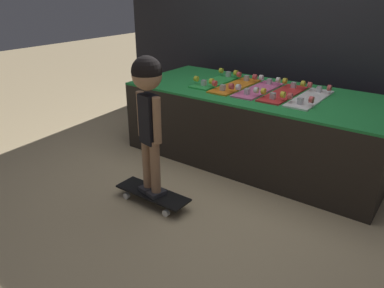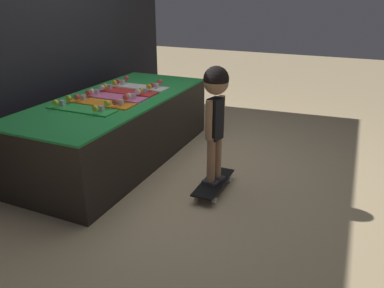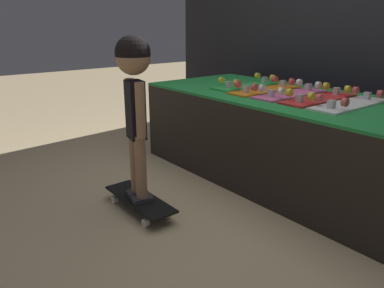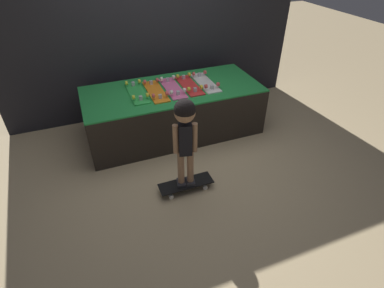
% 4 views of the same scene
% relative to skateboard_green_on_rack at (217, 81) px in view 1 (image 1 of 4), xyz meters
% --- Properties ---
extents(ground_plane, '(16.00, 16.00, 0.00)m').
position_rel_skateboard_green_on_rack_xyz_m(ground_plane, '(0.47, -0.67, -0.69)').
color(ground_plane, tan).
extents(back_wall, '(4.48, 0.10, 2.70)m').
position_rel_skateboard_green_on_rack_xyz_m(back_wall, '(0.47, 0.76, 0.66)').
color(back_wall, black).
rests_on(back_wall, ground_plane).
extents(display_rack, '(2.36, 1.02, 0.67)m').
position_rel_skateboard_green_on_rack_xyz_m(display_rack, '(0.47, -0.03, -0.35)').
color(display_rack, black).
rests_on(display_rack, ground_plane).
extents(skateboard_green_on_rack, '(0.20, 0.67, 0.09)m').
position_rel_skateboard_green_on_rack_xyz_m(skateboard_green_on_rack, '(0.00, 0.00, 0.00)').
color(skateboard_green_on_rack, green).
rests_on(skateboard_green_on_rack, display_rack).
extents(skateboard_orange_on_rack, '(0.20, 0.67, 0.09)m').
position_rel_skateboard_green_on_rack_xyz_m(skateboard_orange_on_rack, '(0.24, -0.05, 0.00)').
color(skateboard_orange_on_rack, orange).
rests_on(skateboard_orange_on_rack, display_rack).
extents(skateboard_pink_on_rack, '(0.20, 0.67, 0.09)m').
position_rel_skateboard_green_on_rack_xyz_m(skateboard_pink_on_rack, '(0.47, -0.04, 0.00)').
color(skateboard_pink_on_rack, pink).
rests_on(skateboard_pink_on_rack, display_rack).
extents(skateboard_red_on_rack, '(0.20, 0.67, 0.09)m').
position_rel_skateboard_green_on_rack_xyz_m(skateboard_red_on_rack, '(0.71, -0.03, 0.00)').
color(skateboard_red_on_rack, red).
rests_on(skateboard_red_on_rack, display_rack).
extents(skateboard_white_on_rack, '(0.20, 0.67, 0.09)m').
position_rel_skateboard_green_on_rack_xyz_m(skateboard_white_on_rack, '(0.95, -0.03, 0.00)').
color(skateboard_white_on_rack, white).
rests_on(skateboard_white_on_rack, display_rack).
extents(skateboard_on_floor, '(0.61, 0.20, 0.09)m').
position_rel_skateboard_green_on_rack_xyz_m(skateboard_on_floor, '(0.22, -1.22, -0.62)').
color(skateboard_on_floor, black).
rests_on(skateboard_on_floor, ground_plane).
extents(child, '(0.25, 0.21, 1.04)m').
position_rel_skateboard_green_on_rack_xyz_m(child, '(0.22, -1.22, 0.13)').
color(child, '#2D2D33').
rests_on(child, skateboard_on_floor).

